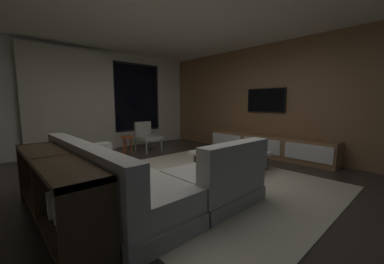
{
  "coord_description": "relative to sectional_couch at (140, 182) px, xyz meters",
  "views": [
    {
      "loc": [
        -2.22,
        -2.64,
        1.27
      ],
      "look_at": [
        0.92,
        0.73,
        0.69
      ],
      "focal_mm": 21.26,
      "sensor_mm": 36.0,
      "label": 1
    }
  ],
  "objects": [
    {
      "name": "sectional_couch",
      "position": [
        0.0,
        0.0,
        0.0
      ],
      "size": [
        1.98,
        2.5,
        0.82
      ],
      "color": "gray",
      "rests_on": "floor"
    },
    {
      "name": "console_table_behind_couch",
      "position": [
        -0.91,
        0.13,
        0.12
      ],
      "size": [
        0.4,
        2.1,
        0.74
      ],
      "color": "#352617",
      "rests_on": "floor"
    },
    {
      "name": "ceiling",
      "position": [
        0.81,
        0.17,
        2.41
      ],
      "size": [
        8.2,
        8.2,
        0.0
      ],
      "primitive_type": "plane",
      "color": "silver"
    },
    {
      "name": "media_wall",
      "position": [
        3.87,
        0.17,
        1.06
      ],
      "size": [
        0.12,
        7.8,
        2.7
      ],
      "color": "#8E6642",
      "rests_on": "floor"
    },
    {
      "name": "side_stool",
      "position": [
        1.21,
        2.73,
        0.08
      ],
      "size": [
        0.32,
        0.32,
        0.46
      ],
      "color": "#BF4C1E",
      "rests_on": "floor"
    },
    {
      "name": "media_console",
      "position": [
        3.59,
        0.22,
        -0.04
      ],
      "size": [
        0.46,
        3.1,
        0.52
      ],
      "color": "#8E6642",
      "rests_on": "floor"
    },
    {
      "name": "mounted_tv",
      "position": [
        3.77,
        0.42,
        1.06
      ],
      "size": [
        0.05,
        0.99,
        0.58
      ],
      "color": "black"
    },
    {
      "name": "floor",
      "position": [
        0.81,
        0.17,
        -0.29
      ],
      "size": [
        9.2,
        9.2,
        0.0
      ],
      "primitive_type": "plane",
      "color": "#332B26"
    },
    {
      "name": "accent_chair_near_window",
      "position": [
        1.79,
        2.76,
        0.14
      ],
      "size": [
        0.57,
        0.59,
        0.78
      ],
      "color": "#B2ADA0",
      "rests_on": "floor"
    },
    {
      "name": "coffee_table",
      "position": [
        2.05,
        0.15,
        -0.1
      ],
      "size": [
        1.16,
        1.16,
        0.36
      ],
      "color": "#352617",
      "rests_on": "floor"
    },
    {
      "name": "book_stack_on_coffee_table",
      "position": [
        2.03,
        0.32,
        0.11
      ],
      "size": [
        0.27,
        0.19,
        0.08
      ],
      "color": "#A7868A",
      "rests_on": "coffee_table"
    },
    {
      "name": "back_wall_with_window",
      "position": [
        0.75,
        3.79,
        1.05
      ],
      "size": [
        6.6,
        0.3,
        2.7
      ],
      "color": "silver",
      "rests_on": "floor"
    },
    {
      "name": "area_rug",
      "position": [
        1.16,
        0.07,
        -0.28
      ],
      "size": [
        3.2,
        3.8,
        0.01
      ],
      "primitive_type": "cube",
      "color": "beige",
      "rests_on": "floor"
    }
  ]
}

